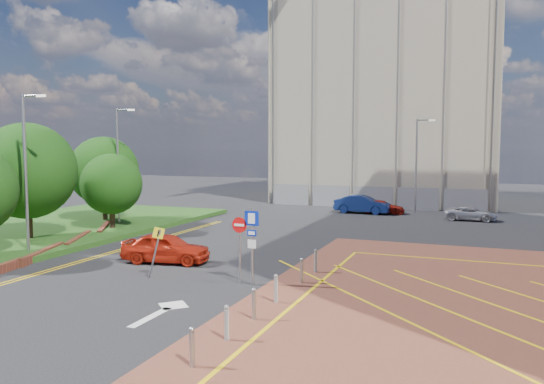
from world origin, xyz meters
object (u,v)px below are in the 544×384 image
Objects in this scene: lamp_left_near at (26,166)px; sign_cluster at (247,237)px; car_red_back at (382,207)px; car_silver_back at (471,214)px; car_red_left at (166,248)px; lamp_left_far at (119,161)px; warning_sign at (156,246)px; car_blue_back at (362,204)px; tree_d at (104,171)px; tree_b at (27,171)px; lamp_back at (417,162)px; tree_c at (111,184)px.

lamp_left_near is 2.50× the size of sign_cluster.
car_red_back is 1.00× the size of car_silver_back.
car_red_left is at bearing 147.33° from car_silver_back.
lamp_left_far is (-2.00, 10.00, 0.00)m from lamp_left_near.
warning_sign reaches higher than car_blue_back.
warning_sign is 0.48× the size of car_blue_back.
lamp_left_far is 1.87× the size of car_red_left.
lamp_left_near is 2.09× the size of car_red_back.
tree_d is 0.76× the size of lamp_left_near.
sign_cluster is 0.68× the size of car_blue_back.
tree_d is at bearing 135.47° from warning_sign.
lamp_back is (19.58, 23.00, 0.12)m from tree_b.
tree_d is at bearing 97.13° from tree_b.
sign_cluster is 6.01m from car_red_left.
lamp_back reaches higher than car_silver_back.
tree_c reaches higher than car_red_back.
tree_c is 16.53m from sign_cluster.
lamp_left_near reaches higher than tree_b.
car_red_left is (10.40, -1.67, -3.51)m from tree_b.
warning_sign reaches higher than car_red_left.
warning_sign is 27.07m from car_silver_back.
lamp_left_near is at bearing 169.50° from warning_sign.
car_blue_back is at bearing 44.19° from lamp_left_far.
car_blue_back is (3.54, 25.52, -0.66)m from warning_sign.
car_red_back is (6.51, 23.05, -0.17)m from car_red_left.
car_red_left is 25.19m from car_silver_back.
lamp_left_far is at bearing -139.14° from lamp_back.
tree_d reaches higher than car_blue_back.
car_blue_back is at bearing 82.10° from warning_sign.
tree_c is 0.61× the size of lamp_back.
lamp_back reaches higher than warning_sign.
lamp_back reaches higher than car_red_left.
tree_c is at bearing 123.47° from car_silver_back.
lamp_left_near reaches higher than car_red_back.
tree_c is at bearing 97.69° from lamp_left_near.
lamp_left_near is at bearing -82.31° from tree_c.
tree_b is at bearing 129.17° from car_silver_back.
lamp_left_far reaches higher than car_silver_back.
tree_c is 2.18× the size of warning_sign.
car_silver_back is (12.18, 24.15, -0.90)m from warning_sign.
sign_cluster is at bearing 8.70° from warning_sign.
sign_cluster is 4.04m from warning_sign.
sign_cluster is (-3.78, -27.02, -2.41)m from lamp_back.
car_red_back is (-2.67, -1.61, -3.81)m from lamp_back.
tree_d is 1.42× the size of car_red_left.
lamp_left_near is at bearing 175.44° from sign_cluster.
car_blue_back is 1.22× the size of car_red_back.
tree_b is at bearing 138.75° from car_red_back.
car_blue_back is (-0.42, 24.91, -1.18)m from sign_cluster.
tree_b is at bearing -98.77° from lamp_left_far.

